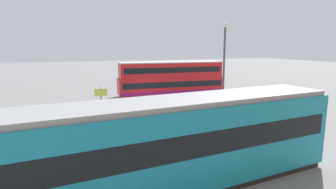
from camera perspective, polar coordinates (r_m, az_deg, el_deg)
ground_plane at (r=26.88m, az=-3.61°, el=-2.01°), size 160.00×160.00×0.00m
double_decker_bus at (r=31.22m, az=0.60°, el=3.36°), size 12.02×3.28×3.85m
tram_yellow at (r=10.51m, az=-2.80°, el=-10.76°), size 16.13×4.02×3.62m
pedestrian_near_railing at (r=19.81m, az=-7.13°, el=-3.38°), size 0.39×0.39×1.78m
pedestrian_crossing at (r=21.14m, az=4.26°, el=-2.47°), size 0.40×0.40×1.78m
pedestrian_railing at (r=22.38m, az=-4.46°, el=-2.54°), size 7.55×1.10×1.08m
info_sign at (r=21.32m, az=-13.68°, el=-0.74°), size 0.96×0.14×2.53m
street_lamp at (r=21.82m, az=11.50°, el=6.28°), size 0.36×0.36×7.32m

